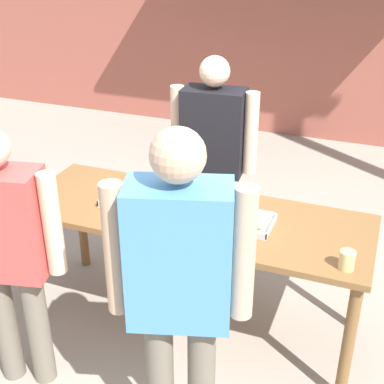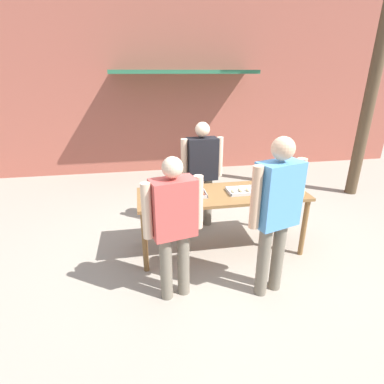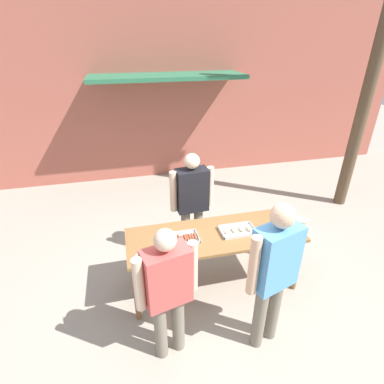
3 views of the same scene
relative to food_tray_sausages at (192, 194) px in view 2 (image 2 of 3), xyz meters
name	(u,v)px [view 2 (image 2 of 3)]	position (x,y,z in m)	size (l,w,h in m)	color
ground_plane	(220,248)	(0.42, 0.02, -0.89)	(24.00, 24.00, 0.00)	#A39989
building_facade_back	(180,78)	(0.42, 4.00, 1.37)	(12.00, 1.11, 4.50)	#A85647
serving_table	(222,200)	(0.42, 0.02, -0.12)	(2.28, 0.80, 0.87)	brown
food_tray_sausages	(192,194)	(0.00, 0.00, 0.00)	(0.37, 0.27, 0.04)	silver
food_tray_buns	(245,191)	(0.73, 0.00, 0.00)	(0.46, 0.28, 0.06)	silver
condiment_jar_mustard	(148,204)	(-0.58, -0.27, 0.02)	(0.08, 0.08, 0.07)	gold
condiment_jar_ketchup	(157,203)	(-0.48, -0.26, 0.02)	(0.08, 0.08, 0.07)	#B22319
beer_cup	(301,192)	(1.41, -0.26, 0.04)	(0.09, 0.09, 0.11)	#DBC67A
person_server_behind_table	(202,167)	(0.29, 0.78, 0.12)	(0.67, 0.29, 1.71)	#756B5B
person_customer_holding_hotdog	(174,220)	(-0.34, -0.83, 0.08)	(0.65, 0.35, 1.64)	#756B5B
person_customer_with_cup	(276,207)	(0.73, -0.95, 0.19)	(0.65, 0.38, 1.82)	#756B5B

